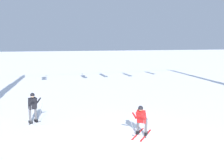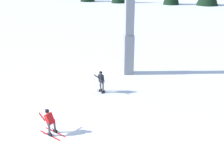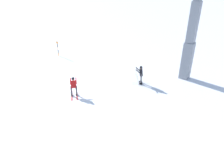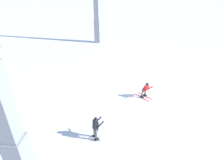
% 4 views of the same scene
% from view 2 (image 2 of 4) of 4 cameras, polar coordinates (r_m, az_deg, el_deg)
% --- Properties ---
extents(ground_plane, '(260.00, 260.00, 0.00)m').
position_cam_2_polar(ground_plane, '(16.80, -15.75, -9.74)').
color(ground_plane, white).
extents(skier_carving_main, '(1.54, 1.57, 1.69)m').
position_cam_2_polar(skier_carving_main, '(15.51, -13.58, -8.50)').
color(skier_carving_main, red).
rests_on(skier_carving_main, ground_plane).
extents(lift_tower_near, '(0.87, 2.83, 11.30)m').
position_cam_2_polar(lift_tower_near, '(22.90, 3.79, 12.43)').
color(lift_tower_near, gray).
rests_on(lift_tower_near, ground_plane).
extents(skier_distant_uphill, '(1.17, 1.66, 1.81)m').
position_cam_2_polar(skier_distant_uphill, '(19.98, -2.40, 0.01)').
color(skier_distant_uphill, white).
rests_on(skier_distant_uphill, ground_plane).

